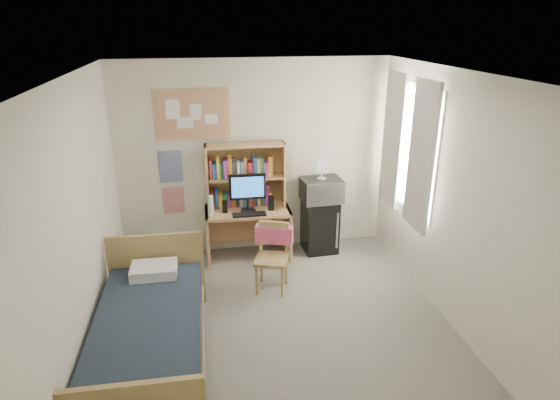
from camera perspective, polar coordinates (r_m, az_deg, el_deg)
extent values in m
cube|color=gray|center=(4.99, 0.34, -16.44)|extent=(3.60, 4.20, 0.02)
cube|color=white|center=(3.98, 0.42, 14.87)|extent=(3.60, 4.20, 0.02)
cube|color=white|center=(6.28, -3.14, 5.07)|extent=(3.60, 0.04, 2.60)
cube|color=white|center=(2.60, 9.50, -21.14)|extent=(3.60, 0.04, 2.60)
cube|color=white|center=(4.39, -23.45, -3.99)|extent=(0.04, 4.20, 2.60)
cube|color=white|center=(4.95, 21.32, -0.88)|extent=(0.04, 4.20, 2.60)
cube|color=white|center=(5.84, 15.37, 6.16)|extent=(0.10, 1.40, 1.70)
cube|color=beige|center=(5.48, 16.82, 5.05)|extent=(0.04, 0.55, 1.70)
cube|color=beige|center=(6.18, 13.57, 7.12)|extent=(0.04, 0.55, 1.70)
cube|color=tan|center=(6.08, -10.67, 10.21)|extent=(0.94, 0.03, 0.64)
cube|color=navy|center=(6.25, -13.20, 3.98)|extent=(0.30, 0.01, 0.42)
cube|color=red|center=(6.40, -12.85, -0.04)|extent=(0.28, 0.01, 0.36)
cube|color=tan|center=(6.32, -3.89, -4.07)|extent=(1.13, 0.58, 0.70)
cube|color=tan|center=(5.54, -1.05, -7.18)|extent=(0.52, 0.52, 0.82)
cube|color=black|center=(6.51, 4.85, -3.05)|extent=(0.46, 0.46, 0.75)
cube|color=black|center=(4.65, -15.56, -16.27)|extent=(1.02, 1.98, 0.54)
cube|color=tan|center=(6.17, -4.20, 3.03)|extent=(1.04, 0.28, 0.85)
cube|color=black|center=(6.03, -3.97, 0.85)|extent=(0.47, 0.04, 0.50)
cube|color=black|center=(5.99, -3.78, -1.76)|extent=(0.43, 0.14, 0.02)
cube|color=black|center=(6.08, -6.74, -0.84)|extent=(0.07, 0.07, 0.16)
cube|color=black|center=(6.12, -1.14, -0.37)|extent=(0.08, 0.08, 0.19)
cylinder|color=white|center=(6.02, -8.46, -0.63)|extent=(0.08, 0.08, 0.26)
cube|color=#D95275|center=(5.61, -0.72, -4.20)|extent=(0.47, 0.27, 0.21)
cube|color=#B9B9BE|center=(6.30, 5.05, 1.26)|extent=(0.54, 0.42, 0.30)
cylinder|color=white|center=(6.21, 5.14, 3.80)|extent=(0.24, 0.24, 0.28)
cube|color=white|center=(5.10, -15.11, -8.24)|extent=(0.47, 0.34, 0.11)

